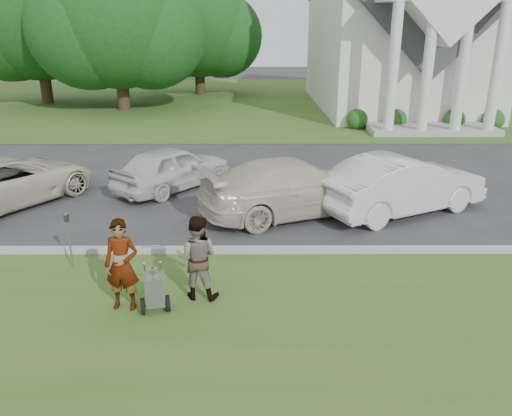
{
  "coord_description": "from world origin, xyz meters",
  "views": [
    {
      "loc": [
        0.23,
        -9.86,
        4.85
      ],
      "look_at": [
        0.26,
        0.0,
        1.3
      ],
      "focal_mm": 35.0,
      "sensor_mm": 36.0,
      "label": 1
    }
  ],
  "objects_px": {
    "tree_back": "(198,30)",
    "car_c": "(294,187)",
    "person_left": "(122,266)",
    "car_d": "(402,184)",
    "car_a": "(9,181)",
    "car_b": "(172,168)",
    "tree_left": "(117,24)",
    "tree_far": "(36,15)",
    "parking_meter_near": "(69,234)",
    "person_right": "(197,258)",
    "church": "(397,10)",
    "striping_cart": "(154,292)"
  },
  "relations": [
    {
      "from": "tree_far",
      "to": "car_c",
      "type": "bearing_deg",
      "value": -54.9
    },
    {
      "from": "car_b",
      "to": "tree_far",
      "type": "bearing_deg",
      "value": -20.19
    },
    {
      "from": "tree_left",
      "to": "person_left",
      "type": "xyz_separation_m",
      "value": [
        5.87,
        -23.81,
        -4.25
      ]
    },
    {
      "from": "striping_cart",
      "to": "car_b",
      "type": "xyz_separation_m",
      "value": [
        -0.81,
        7.42,
        0.29
      ]
    },
    {
      "from": "church",
      "to": "car_d",
      "type": "relative_size",
      "value": 4.94
    },
    {
      "from": "tree_far",
      "to": "tree_back",
      "type": "bearing_deg",
      "value": 26.56
    },
    {
      "from": "church",
      "to": "car_b",
      "type": "distance_m",
      "value": 21.64
    },
    {
      "from": "person_right",
      "to": "car_b",
      "type": "relative_size",
      "value": 0.4
    },
    {
      "from": "tree_back",
      "to": "parking_meter_near",
      "type": "distance_m",
      "value": 30.44
    },
    {
      "from": "tree_far",
      "to": "parking_meter_near",
      "type": "relative_size",
      "value": 9.33
    },
    {
      "from": "tree_far",
      "to": "person_right",
      "type": "relative_size",
      "value": 7.09
    },
    {
      "from": "tree_left",
      "to": "striping_cart",
      "type": "bearing_deg",
      "value": -74.93
    },
    {
      "from": "tree_back",
      "to": "car_b",
      "type": "bearing_deg",
      "value": -86.18
    },
    {
      "from": "parking_meter_near",
      "to": "car_c",
      "type": "distance_m",
      "value": 6.02
    },
    {
      "from": "striping_cart",
      "to": "parking_meter_near",
      "type": "bearing_deg",
      "value": 126.72
    },
    {
      "from": "church",
      "to": "person_right",
      "type": "distance_m",
      "value": 26.93
    },
    {
      "from": "church",
      "to": "car_c",
      "type": "xyz_separation_m",
      "value": [
        -7.69,
        -19.93,
        -5.17
      ]
    },
    {
      "from": "tree_left",
      "to": "tree_far",
      "type": "distance_m",
      "value": 6.73
    },
    {
      "from": "parking_meter_near",
      "to": "car_b",
      "type": "relative_size",
      "value": 0.31
    },
    {
      "from": "church",
      "to": "car_d",
      "type": "bearing_deg",
      "value": -103.31
    },
    {
      "from": "tree_back",
      "to": "car_a",
      "type": "relative_size",
      "value": 1.9
    },
    {
      "from": "tree_back",
      "to": "striping_cart",
      "type": "relative_size",
      "value": 8.84
    },
    {
      "from": "car_a",
      "to": "car_b",
      "type": "relative_size",
      "value": 1.24
    },
    {
      "from": "car_b",
      "to": "striping_cart",
      "type": "bearing_deg",
      "value": 135.25
    },
    {
      "from": "tree_left",
      "to": "person_right",
      "type": "distance_m",
      "value": 24.86
    },
    {
      "from": "person_right",
      "to": "car_d",
      "type": "xyz_separation_m",
      "value": [
        5.15,
        4.71,
        -0.02
      ]
    },
    {
      "from": "tree_back",
      "to": "person_left",
      "type": "relative_size",
      "value": 5.58
    },
    {
      "from": "church",
      "to": "car_c",
      "type": "height_order",
      "value": "church"
    },
    {
      "from": "church",
      "to": "parking_meter_near",
      "type": "height_order",
      "value": "church"
    },
    {
      "from": "striping_cart",
      "to": "person_right",
      "type": "bearing_deg",
      "value": 23.28
    },
    {
      "from": "tree_far",
      "to": "tree_back",
      "type": "height_order",
      "value": "tree_far"
    },
    {
      "from": "tree_left",
      "to": "tree_back",
      "type": "xyz_separation_m",
      "value": [
        4.0,
        8.0,
        -0.38
      ]
    },
    {
      "from": "tree_left",
      "to": "car_d",
      "type": "distance_m",
      "value": 22.8
    },
    {
      "from": "parking_meter_near",
      "to": "car_a",
      "type": "xyz_separation_m",
      "value": [
        -3.22,
        4.22,
        -0.08
      ]
    },
    {
      "from": "tree_far",
      "to": "striping_cart",
      "type": "height_order",
      "value": "tree_far"
    },
    {
      "from": "church",
      "to": "person_right",
      "type": "bearing_deg",
      "value": -111.85
    },
    {
      "from": "tree_far",
      "to": "person_left",
      "type": "distance_m",
      "value": 29.72
    },
    {
      "from": "tree_left",
      "to": "striping_cart",
      "type": "xyz_separation_m",
      "value": [
        6.45,
        -23.95,
        -4.7
      ]
    },
    {
      "from": "car_c",
      "to": "car_d",
      "type": "distance_m",
      "value": 3.0
    },
    {
      "from": "person_left",
      "to": "car_d",
      "type": "xyz_separation_m",
      "value": [
        6.45,
        5.11,
        -0.06
      ]
    },
    {
      "from": "car_a",
      "to": "car_d",
      "type": "bearing_deg",
      "value": -151.91
    },
    {
      "from": "tree_back",
      "to": "car_b",
      "type": "xyz_separation_m",
      "value": [
        1.64,
        -24.52,
        -4.03
      ]
    },
    {
      "from": "tree_far",
      "to": "tree_back",
      "type": "xyz_separation_m",
      "value": [
        10.0,
        5.0,
        -0.97
      ]
    },
    {
      "from": "church",
      "to": "parking_meter_near",
      "type": "bearing_deg",
      "value": -118.53
    },
    {
      "from": "person_left",
      "to": "parking_meter_near",
      "type": "distance_m",
      "value": 2.24
    },
    {
      "from": "tree_left",
      "to": "person_left",
      "type": "bearing_deg",
      "value": -76.15
    },
    {
      "from": "tree_back",
      "to": "car_c",
      "type": "relative_size",
      "value": 1.82
    },
    {
      "from": "church",
      "to": "tree_back",
      "type": "distance_m",
      "value": 14.77
    },
    {
      "from": "tree_left",
      "to": "tree_far",
      "type": "bearing_deg",
      "value": 153.44
    },
    {
      "from": "striping_cart",
      "to": "car_b",
      "type": "height_order",
      "value": "car_b"
    }
  ]
}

